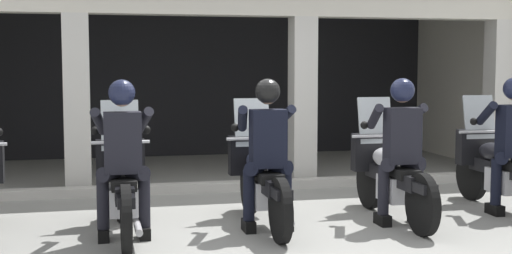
# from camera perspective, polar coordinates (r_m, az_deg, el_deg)

# --- Properties ---
(ground_plane) EXTENTS (80.00, 80.00, 0.00)m
(ground_plane) POSITION_cam_1_polar(r_m,az_deg,el_deg) (10.69, -3.52, -4.20)
(ground_plane) COLOR gray
(station_building) EXTENTS (10.74, 4.04, 3.02)m
(station_building) POSITION_cam_1_polar(r_m,az_deg,el_deg) (11.92, -6.46, 6.07)
(station_building) COLOR black
(station_building) RESTS_ON ground
(kerb_strip) EXTENTS (10.24, 0.24, 0.12)m
(kerb_strip) POSITION_cam_1_polar(r_m,az_deg,el_deg) (9.57, -4.64, -4.94)
(kerb_strip) COLOR #B7B5AD
(kerb_strip) RESTS_ON ground
(motorcycle_left) EXTENTS (0.62, 2.04, 1.35)m
(motorcycle_left) POSITION_cam_1_polar(r_m,az_deg,el_deg) (7.30, -10.86, -4.65)
(motorcycle_left) COLOR black
(motorcycle_left) RESTS_ON ground
(police_officer_left) EXTENTS (0.63, 0.61, 1.58)m
(police_officer_left) POSITION_cam_1_polar(r_m,az_deg,el_deg) (6.96, -10.84, -1.49)
(police_officer_left) COLOR black
(police_officer_left) RESTS_ON ground
(motorcycle_center) EXTENTS (0.62, 2.04, 1.35)m
(motorcycle_center) POSITION_cam_1_polar(r_m,az_deg,el_deg) (7.54, 0.41, -4.25)
(motorcycle_center) COLOR black
(motorcycle_center) RESTS_ON ground
(police_officer_center) EXTENTS (0.63, 0.61, 1.58)m
(police_officer_center) POSITION_cam_1_polar(r_m,az_deg,el_deg) (7.21, 0.93, -1.17)
(police_officer_center) COLOR black
(police_officer_center) RESTS_ON ground
(motorcycle_right) EXTENTS (0.62, 2.04, 1.35)m
(motorcycle_right) POSITION_cam_1_polar(r_m,az_deg,el_deg) (7.97, 10.86, -3.83)
(motorcycle_right) COLOR black
(motorcycle_right) RESTS_ON ground
(police_officer_right) EXTENTS (0.63, 0.61, 1.58)m
(police_officer_right) POSITION_cam_1_polar(r_m,az_deg,el_deg) (7.66, 11.76, -0.91)
(police_officer_right) COLOR black
(police_officer_right) RESTS_ON ground
(motorcycle_far_right) EXTENTS (0.62, 2.04, 1.35)m
(motorcycle_far_right) POSITION_cam_1_polar(r_m,az_deg,el_deg) (8.83, 19.13, -3.15)
(motorcycle_far_right) COLOR black
(motorcycle_far_right) RESTS_ON ground
(police_officer_far_right) EXTENTS (0.63, 0.61, 1.58)m
(police_officer_far_right) POSITION_cam_1_polar(r_m,az_deg,el_deg) (8.55, 20.21, -0.50)
(police_officer_far_right) COLOR black
(police_officer_far_right) RESTS_ON ground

